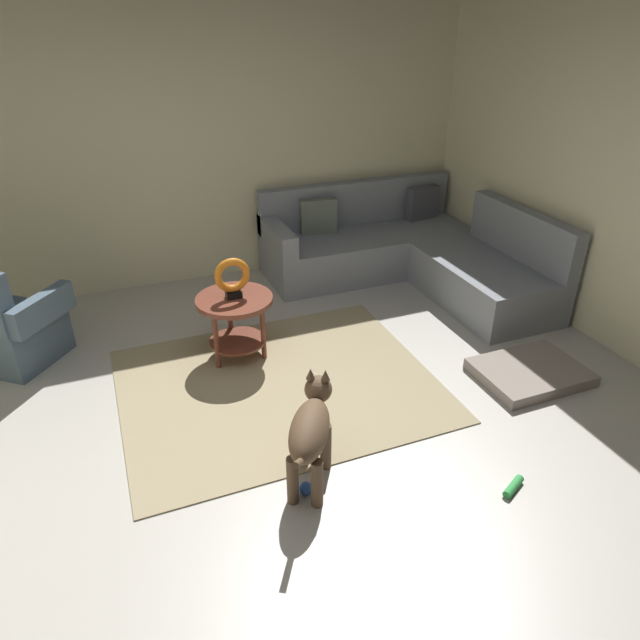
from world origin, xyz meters
The scene contains 11 objects.
ground_plane centered at (0.00, 0.00, -0.05)m, with size 6.00×6.00×0.10m, color #B7B2A8.
wall_back centered at (0.00, 2.94, 1.35)m, with size 6.00×0.12×2.70m, color beige.
area_rug centered at (0.15, 0.70, 0.01)m, with size 2.30×1.90×0.01m, color tan.
sectional_couch centered at (1.99, 2.02, 0.29)m, with size 2.20×2.25×0.88m.
armchair centered at (-1.71, 1.79, 0.32)m, with size 1.00×0.97×0.88m.
side_table centered at (-0.03, 1.20, 0.42)m, with size 0.60×0.60×0.54m.
torus_sculpture centered at (-0.03, 1.20, 0.71)m, with size 0.28×0.08×0.33m.
dog_bed_mat centered at (1.98, 0.08, 0.04)m, with size 0.80×0.60×0.09m, color gray.
dog centered at (0.04, -0.30, 0.38)m, with size 0.48×0.75×0.63m.
dog_toy_ball centered at (-0.04, -0.41, 0.04)m, with size 0.08×0.08×0.08m, color blue.
dog_toy_rope centered at (1.11, -0.83, 0.03)m, with size 0.05×0.05×0.19m, color green.
Camera 1 is at (-0.87, -2.70, 2.50)m, focal length 31.96 mm.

